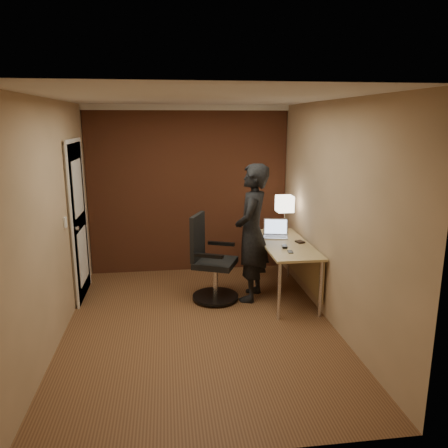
{
  "coord_description": "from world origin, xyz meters",
  "views": [
    {
      "loc": [
        -0.33,
        -4.57,
        2.28
      ],
      "look_at": [
        0.35,
        0.55,
        1.05
      ],
      "focal_mm": 35.0,
      "sensor_mm": 36.0,
      "label": 1
    }
  ],
  "objects": [
    {
      "name": "wallet",
      "position": [
        1.37,
        0.71,
        0.74
      ],
      "size": [
        0.12,
        0.13,
        0.02
      ],
      "primitive_type": "cube",
      "rotation": [
        0.0,
        0.0,
        0.29
      ],
      "color": "black",
      "rests_on": "desk"
    },
    {
      "name": "person",
      "position": [
        0.73,
        0.71,
        0.88
      ],
      "size": [
        0.64,
        0.76,
        1.76
      ],
      "primitive_type": "imported",
      "rotation": [
        0.0,
        0.0,
        -1.97
      ],
      "color": "black",
      "rests_on": "ground"
    },
    {
      "name": "room",
      "position": [
        -0.27,
        1.54,
        1.37
      ],
      "size": [
        4.0,
        4.0,
        4.0
      ],
      "color": "brown",
      "rests_on": "ground"
    },
    {
      "name": "phone",
      "position": [
        1.13,
        0.32,
        0.73
      ],
      "size": [
        0.07,
        0.12,
        0.01
      ],
      "primitive_type": "cube",
      "rotation": [
        0.0,
        0.0,
        -0.11
      ],
      "color": "black",
      "rests_on": "desk"
    },
    {
      "name": "desk_lamp",
      "position": [
        1.29,
        1.21,
        1.15
      ],
      "size": [
        0.22,
        0.22,
        0.54
      ],
      "color": "silver",
      "rests_on": "desk"
    },
    {
      "name": "laptop",
      "position": [
        1.13,
        1.06,
        0.79
      ],
      "size": [
        0.38,
        0.33,
        0.23
      ],
      "color": "silver",
      "rests_on": "desk"
    },
    {
      "name": "desk",
      "position": [
        1.25,
        0.73,
        0.6
      ],
      "size": [
        0.6,
        1.5,
        0.73
      ],
      "color": "tan",
      "rests_on": "ground"
    },
    {
      "name": "office_chair",
      "position": [
        0.19,
        0.74,
        0.49
      ],
      "size": [
        0.65,
        0.7,
        1.1
      ],
      "color": "black",
      "rests_on": "ground"
    },
    {
      "name": "mouse",
      "position": [
        1.11,
        0.51,
        0.75
      ],
      "size": [
        0.07,
        0.11,
        0.03
      ],
      "primitive_type": "cube",
      "rotation": [
        0.0,
        0.0,
        -0.13
      ],
      "color": "black",
      "rests_on": "desk"
    }
  ]
}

